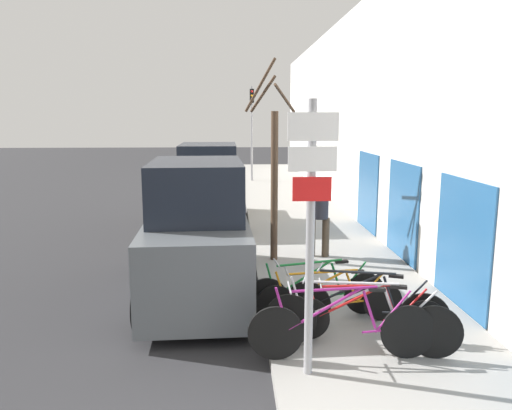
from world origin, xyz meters
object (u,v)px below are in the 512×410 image
at_px(bicycle_4, 330,299).
at_px(pedestrian_near, 319,211).
at_px(bicycle_1, 360,321).
at_px(bicycle_5, 316,293).
at_px(traffic_light, 252,121).
at_px(parked_car_0, 198,237).
at_px(signpost, 311,224).
at_px(bicycle_0, 342,328).
at_px(bicycle_3, 365,306).
at_px(parked_car_1, 209,190).
at_px(bicycle_2, 366,316).
at_px(street_tree, 273,173).

bearing_deg(bicycle_4, pedestrian_near, -8.50).
height_order(bicycle_1, bicycle_5, bicycle_1).
height_order(bicycle_1, traffic_light, traffic_light).
relative_size(parked_car_0, traffic_light, 1.00).
relative_size(signpost, bicycle_4, 1.46).
bearing_deg(bicycle_4, parked_car_0, 50.89).
height_order(bicycle_0, bicycle_3, bicycle_0).
height_order(bicycle_3, traffic_light, traffic_light).
relative_size(pedestrian_near, traffic_light, 0.40).
bearing_deg(bicycle_3, bicycle_0, 167.51).
relative_size(bicycle_3, pedestrian_near, 1.23).
distance_m(bicycle_0, pedestrian_near, 4.85).
bearing_deg(pedestrian_near, bicycle_0, -88.61).
xyz_separation_m(parked_car_0, pedestrian_near, (2.53, 2.01, 0.07)).
bearing_deg(parked_car_0, bicycle_1, -50.31).
bearing_deg(bicycle_4, parked_car_1, 14.86).
distance_m(parked_car_1, pedestrian_near, 4.57).
xyz_separation_m(signpost, bicycle_0, (0.49, 0.35, -1.44)).
bearing_deg(parked_car_1, bicycle_0, -77.09).
bearing_deg(bicycle_2, signpost, 138.63).
bearing_deg(parked_car_0, street_tree, 48.92).
relative_size(parked_car_1, pedestrian_near, 2.51).
xyz_separation_m(parked_car_1, street_tree, (1.57, -3.91, 0.94)).
height_order(parked_car_0, pedestrian_near, parked_car_0).
height_order(bicycle_0, bicycle_4, bicycle_0).
bearing_deg(traffic_light, signpost, -90.10).
bearing_deg(bicycle_2, bicycle_0, 144.82).
bearing_deg(bicycle_3, bicycle_5, 64.40).
bearing_deg(parked_car_0, bicycle_3, -41.02).
height_order(signpost, bicycle_4, signpost).
xyz_separation_m(bicycle_0, bicycle_1, (0.29, 0.21, 0.00)).
xyz_separation_m(bicycle_1, bicycle_3, (0.20, 0.55, -0.02)).
xyz_separation_m(bicycle_5, street_tree, (-0.41, 3.26, 1.50)).
bearing_deg(parked_car_1, pedestrian_near, -56.10).
height_order(bicycle_0, pedestrian_near, pedestrian_near).
bearing_deg(parked_car_0, parked_car_1, 88.45).
relative_size(parked_car_1, street_tree, 1.05).
relative_size(bicycle_4, pedestrian_near, 1.25).
bearing_deg(bicycle_5, parked_car_1, 8.79).
distance_m(bicycle_2, bicycle_5, 1.03).
distance_m(bicycle_1, traffic_light, 18.22).
height_order(street_tree, traffic_light, traffic_light).
relative_size(bicycle_0, bicycle_4, 1.08).
bearing_deg(bicycle_1, signpost, 141.35).
height_order(bicycle_0, parked_car_1, parked_car_1).
distance_m(signpost, street_tree, 4.98).
bearing_deg(signpost, bicycle_2, 42.47).
height_order(signpost, street_tree, street_tree).
distance_m(signpost, bicycle_2, 1.95).
relative_size(bicycle_0, street_tree, 0.57).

